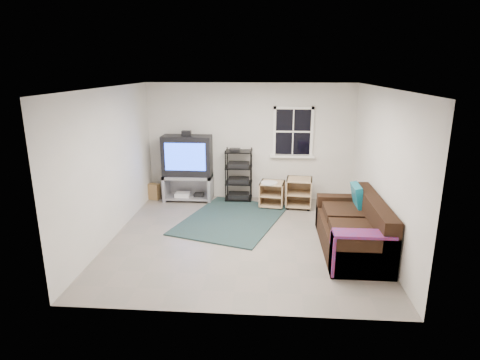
# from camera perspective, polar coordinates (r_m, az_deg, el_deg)

# --- Properties ---
(room) EXTENTS (4.60, 4.62, 4.60)m
(room) POSITION_cam_1_polar(r_m,az_deg,el_deg) (8.97, 7.54, 6.36)
(room) COLOR gray
(room) RESTS_ON ground
(tv_unit) EXTENTS (1.08, 0.54, 1.59)m
(tv_unit) POSITION_cam_1_polar(r_m,az_deg,el_deg) (9.00, -7.47, 2.46)
(tv_unit) COLOR #94949B
(tv_unit) RESTS_ON ground
(av_rack) EXTENTS (0.59, 0.43, 1.19)m
(av_rack) POSITION_cam_1_polar(r_m,az_deg,el_deg) (8.98, -0.18, 0.23)
(av_rack) COLOR black
(av_rack) RESTS_ON ground
(side_table_left) EXTENTS (0.59, 0.59, 0.63)m
(side_table_left) POSITION_cam_1_polar(r_m,az_deg,el_deg) (8.73, 8.40, -1.63)
(side_table_left) COLOR tan
(side_table_left) RESTS_ON ground
(side_table_right) EXTENTS (0.57, 0.57, 0.58)m
(side_table_right) POSITION_cam_1_polar(r_m,az_deg,el_deg) (8.66, 4.58, -1.74)
(side_table_right) COLOR tan
(side_table_right) RESTS_ON ground
(sofa) EXTENTS (0.93, 2.09, 0.96)m
(sofa) POSITION_cam_1_polar(r_m,az_deg,el_deg) (6.89, 15.93, -6.88)
(sofa) COLOR black
(sofa) RESTS_ON ground
(shag_rug) EXTENTS (2.32, 2.74, 0.03)m
(shag_rug) POSITION_cam_1_polar(r_m,az_deg,el_deg) (7.98, -1.16, -5.58)
(shag_rug) COLOR black
(shag_rug) RESTS_ON ground
(paper_bag) EXTENTS (0.28, 0.22, 0.36)m
(paper_bag) POSITION_cam_1_polar(r_m,az_deg,el_deg) (9.36, -12.13, -1.61)
(paper_bag) COLOR olive
(paper_bag) RESTS_ON ground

